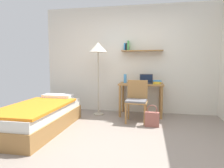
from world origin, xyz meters
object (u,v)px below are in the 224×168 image
object	(u,v)px
water_bottle	(125,79)
standing_lamp	(98,51)
laptop	(146,81)
handbag	(152,119)
desk_chair	(137,99)
bed	(39,117)
desk	(141,89)
book_stack	(157,82)

from	to	relation	value
water_bottle	standing_lamp	bearing A→B (deg)	-164.28
laptop	handbag	xyz separation A→B (m)	(0.14, -0.81, -0.65)
desk_chair	bed	bearing A→B (deg)	-152.96
water_bottle	desk	bearing A→B (deg)	-6.59
standing_lamp	handbag	bearing A→B (deg)	-28.25
laptop	bed	bearing A→B (deg)	-143.21
desk_chair	book_stack	bearing A→B (deg)	48.75
desk_chair	standing_lamp	world-z (taller)	standing_lamp
standing_lamp	book_stack	xyz separation A→B (m)	(1.34, 0.09, -0.71)
desk_chair	handbag	size ratio (longest dim) A/B	2.02
laptop	handbag	bearing A→B (deg)	-80.29
water_bottle	handbag	world-z (taller)	water_bottle
handbag	desk_chair	bearing A→B (deg)	138.68
water_bottle	bed	bearing A→B (deg)	-134.14
desk_chair	handbag	xyz separation A→B (m)	(0.32, -0.28, -0.33)
desk	laptop	xyz separation A→B (m)	(0.11, 0.02, 0.20)
bed	laptop	distance (m)	2.41
bed	desk	size ratio (longest dim) A/B	1.90
desk	standing_lamp	size ratio (longest dim) A/B	0.60
laptop	book_stack	world-z (taller)	laptop
desk	desk_chair	world-z (taller)	desk_chair
bed	water_bottle	xyz separation A→B (m)	(1.39, 1.43, 0.61)
water_bottle	book_stack	size ratio (longest dim) A/B	0.83
standing_lamp	handbag	xyz separation A→B (m)	(1.24, -0.67, -1.34)
desk	handbag	xyz separation A→B (m)	(0.25, -0.79, -0.46)
standing_lamp	bed	bearing A→B (deg)	-121.68
desk_chair	desk	bearing A→B (deg)	82.94
book_stack	handbag	size ratio (longest dim) A/B	0.58
water_bottle	book_stack	bearing A→B (deg)	-6.33
desk	standing_lamp	xyz separation A→B (m)	(-0.99, -0.13, 0.88)
laptop	water_bottle	world-z (taller)	laptop
bed	book_stack	bearing A→B (deg)	32.43
standing_lamp	book_stack	distance (m)	1.52
desk	laptop	world-z (taller)	laptop
water_bottle	book_stack	world-z (taller)	water_bottle
standing_lamp	laptop	distance (m)	1.31
bed	desk_chair	bearing A→B (deg)	27.04
standing_lamp	handbag	distance (m)	1.95
bed	desk	xyz separation A→B (m)	(1.76, 1.38, 0.37)
desk_chair	book_stack	world-z (taller)	desk_chair
desk_chair	laptop	bearing A→B (deg)	71.75
laptop	book_stack	distance (m)	0.25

